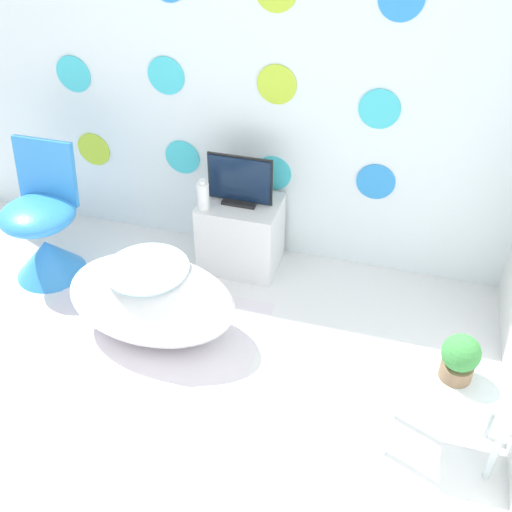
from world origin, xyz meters
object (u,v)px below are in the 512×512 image
Objects in this scene: tv at (240,182)px; potted_plant_left at (460,357)px; vase at (203,196)px; bathtub at (151,299)px; chair at (44,235)px.

tv is 1.70m from potted_plant_left.
vase is at bearing 147.35° from potted_plant_left.
bathtub is 4.90× the size of vase.
tv reaches higher than vase.
potted_plant_left is (2.47, -0.67, 0.31)m from chair.
vase is 0.87× the size of potted_plant_left.
bathtub is 1.67m from potted_plant_left.
tv is at bearing 32.91° from vase.
chair is at bearing 159.36° from bathtub.
chair is at bearing -163.00° from vase.
chair is 1.05m from vase.
potted_plant_left is at bearing -15.08° from chair.
bathtub is at bearing -20.64° from chair.
vase is (-0.19, -0.13, -0.05)m from tv.
chair reaches higher than tv.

